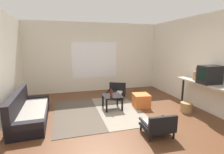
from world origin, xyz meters
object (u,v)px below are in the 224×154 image
object	(u,v)px
clay_vase	(197,75)
glass_bottle	(111,94)
coffee_table	(112,98)
armchair_striped_foreground	(158,125)
crt_television	(209,75)
ottoman_orange	(141,101)
wicker_basket	(186,107)
couch	(29,112)
armchair_by_window	(117,92)
console_shelf	(204,86)

from	to	relation	value
clay_vase	glass_bottle	bearing A→B (deg)	165.23
coffee_table	glass_bottle	distance (m)	0.25
armchair_striped_foreground	glass_bottle	world-z (taller)	glass_bottle
armchair_striped_foreground	crt_television	bearing A→B (deg)	17.32
armchair_striped_foreground	ottoman_orange	world-z (taller)	armchair_striped_foreground
wicker_basket	couch	bearing A→B (deg)	171.86
armchair_by_window	glass_bottle	size ratio (longest dim) A/B	3.11
couch	clay_vase	distance (m)	4.51
couch	coffee_table	bearing A→B (deg)	5.41
couch	wicker_basket	size ratio (longest dim) A/B	6.35
couch	console_shelf	world-z (taller)	console_shelf
ottoman_orange	armchair_by_window	bearing A→B (deg)	113.62
couch	crt_television	bearing A→B (deg)	-12.42
armchair_striped_foreground	console_shelf	distance (m)	1.93
armchair_striped_foreground	ottoman_orange	size ratio (longest dim) A/B	1.35
armchair_striped_foreground	wicker_basket	world-z (taller)	armchair_striped_foreground
ottoman_orange	console_shelf	size ratio (longest dim) A/B	0.27
clay_vase	wicker_basket	world-z (taller)	clay_vase
couch	clay_vase	world-z (taller)	clay_vase
armchair_striped_foreground	ottoman_orange	xyz separation A→B (m)	(0.39, 1.63, -0.03)
ottoman_orange	console_shelf	bearing A→B (deg)	-35.61
armchair_by_window	console_shelf	xyz separation A→B (m)	(1.78, -1.98, 0.56)
crt_television	armchair_striped_foreground	bearing A→B (deg)	-162.68
ottoman_orange	glass_bottle	xyz separation A→B (m)	(-0.95, -0.07, 0.31)
armchair_by_window	wicker_basket	size ratio (longest dim) A/B	2.51
coffee_table	armchair_by_window	bearing A→B (deg)	65.52
crt_television	wicker_basket	bearing A→B (deg)	127.13
wicker_basket	crt_television	bearing A→B (deg)	-52.87
console_shelf	couch	bearing A→B (deg)	169.38
ottoman_orange	crt_television	xyz separation A→B (m)	(1.33, -1.10, 0.92)
armchair_striped_foreground	wicker_basket	size ratio (longest dim) A/B	2.01
armchair_by_window	armchair_striped_foreground	bearing A→B (deg)	-88.66
crt_television	clay_vase	bearing A→B (deg)	89.58
ottoman_orange	clay_vase	world-z (taller)	clay_vase
couch	clay_vase	size ratio (longest dim) A/B	5.50
armchair_by_window	console_shelf	distance (m)	2.72
clay_vase	wicker_basket	size ratio (longest dim) A/B	1.16
armchair_striped_foreground	ottoman_orange	distance (m)	1.68
clay_vase	glass_bottle	world-z (taller)	clay_vase
coffee_table	crt_television	bearing A→B (deg)	-28.09
crt_television	clay_vase	world-z (taller)	crt_television
couch	glass_bottle	distance (m)	2.15
armchair_striped_foreground	crt_television	size ratio (longest dim) A/B	1.24
ottoman_orange	wicker_basket	xyz separation A→B (m)	(1.04, -0.71, -0.06)
crt_television	clay_vase	distance (m)	0.44
coffee_table	armchair_striped_foreground	size ratio (longest dim) A/B	0.86
glass_bottle	crt_television	bearing A→B (deg)	-24.35
ottoman_orange	clay_vase	size ratio (longest dim) A/B	1.29
coffee_table	wicker_basket	distance (m)	2.09
coffee_table	glass_bottle	world-z (taller)	glass_bottle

